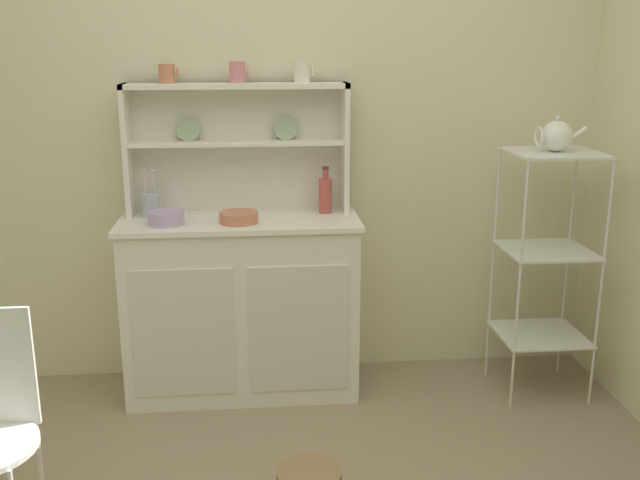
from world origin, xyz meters
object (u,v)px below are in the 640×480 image
(hutch_cabinet, at_px, (242,304))
(jam_bottle, at_px, (326,194))
(cup_terracotta_0, at_px, (167,74))
(hutch_shelf_unit, at_px, (237,136))
(porcelain_teapot, at_px, (556,136))
(utensil_jar, at_px, (151,204))
(bakers_rack, at_px, (547,246))
(bowl_mixing_large, at_px, (166,218))

(hutch_cabinet, relative_size, jam_bottle, 4.98)
(cup_terracotta_0, bearing_deg, hutch_shelf_unit, 7.56)
(hutch_cabinet, height_order, porcelain_teapot, porcelain_teapot)
(hutch_shelf_unit, height_order, cup_terracotta_0, cup_terracotta_0)
(hutch_cabinet, distance_m, utensil_jar, 0.63)
(bakers_rack, xyz_separation_m, jam_bottle, (-1.01, 0.22, 0.22))
(jam_bottle, height_order, utensil_jar, utensil_jar)
(bakers_rack, height_order, porcelain_teapot, porcelain_teapot)
(bakers_rack, height_order, jam_bottle, bakers_rack)
(hutch_cabinet, relative_size, cup_terracotta_0, 12.64)
(utensil_jar, bearing_deg, bowl_mixing_large, -60.51)
(utensil_jar, bearing_deg, hutch_shelf_unit, 11.70)
(bowl_mixing_large, bearing_deg, porcelain_teapot, -2.03)
(hutch_cabinet, xyz_separation_m, jam_bottle, (0.41, 0.09, 0.51))
(bowl_mixing_large, height_order, jam_bottle, jam_bottle)
(bakers_rack, xyz_separation_m, cup_terracotta_0, (-1.73, 0.26, 0.78))
(jam_bottle, bearing_deg, porcelain_teapot, -12.32)
(cup_terracotta_0, xyz_separation_m, porcelain_teapot, (1.72, -0.26, -0.27))
(hutch_cabinet, distance_m, bakers_rack, 1.46)
(hutch_shelf_unit, distance_m, bakers_rack, 1.53)
(bakers_rack, distance_m, utensil_jar, 1.85)
(cup_terracotta_0, distance_m, bowl_mixing_large, 0.65)
(hutch_shelf_unit, xyz_separation_m, cup_terracotta_0, (-0.30, -0.04, 0.29))
(hutch_cabinet, xyz_separation_m, hutch_shelf_unit, (-0.00, 0.16, 0.77))
(jam_bottle, bearing_deg, utensil_jar, -179.43)
(utensil_jar, bearing_deg, hutch_cabinet, -10.86)
(bowl_mixing_large, bearing_deg, hutch_shelf_unit, 36.24)
(hutch_shelf_unit, distance_m, cup_terracotta_0, 0.42)
(hutch_cabinet, distance_m, hutch_shelf_unit, 0.79)
(bakers_rack, distance_m, porcelain_teapot, 0.51)
(cup_terracotta_0, bearing_deg, hutch_cabinet, -21.88)
(hutch_cabinet, relative_size, bowl_mixing_large, 6.84)
(hutch_cabinet, distance_m, cup_terracotta_0, 1.11)
(bowl_mixing_large, distance_m, utensil_jar, 0.18)
(jam_bottle, xyz_separation_m, porcelain_teapot, (1.01, -0.22, 0.29))
(hutch_shelf_unit, height_order, bakers_rack, hutch_shelf_unit)
(bakers_rack, relative_size, cup_terracotta_0, 13.37)
(hutch_shelf_unit, distance_m, porcelain_teapot, 1.45)
(bowl_mixing_large, bearing_deg, cup_terracotta_0, 84.89)
(jam_bottle, distance_m, porcelain_teapot, 1.08)
(hutch_shelf_unit, bearing_deg, hutch_cabinet, -90.00)
(utensil_jar, bearing_deg, cup_terracotta_0, 23.12)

